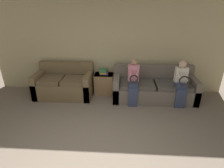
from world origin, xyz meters
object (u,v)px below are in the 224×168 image
(child_right_seated, at_px, (181,82))
(child_left_seated, at_px, (133,81))
(couch_main, at_px, (153,88))
(side_shelf, at_px, (104,83))
(book_stack, at_px, (104,72))
(couch_side, at_px, (65,84))

(child_right_seated, bearing_deg, child_left_seated, 179.86)
(couch_main, height_order, child_right_seated, child_right_seated)
(side_shelf, xyz_separation_m, book_stack, (-0.01, 0.01, 0.36))
(couch_side, bearing_deg, child_right_seated, -7.58)
(child_right_seated, bearing_deg, couch_main, 148.28)
(child_right_seated, relative_size, side_shelf, 2.00)
(couch_side, distance_m, side_shelf, 1.13)
(child_right_seated, bearing_deg, couch_side, 172.42)
(couch_main, bearing_deg, child_left_seated, -148.48)
(book_stack, bearing_deg, child_right_seated, -17.52)
(couch_main, relative_size, child_right_seated, 1.89)
(couch_main, distance_m, couch_side, 2.53)
(couch_main, bearing_deg, side_shelf, 169.48)
(couch_main, height_order, book_stack, couch_main)
(couch_main, relative_size, book_stack, 7.30)
(couch_main, relative_size, side_shelf, 3.78)
(couch_side, distance_m, book_stack, 1.18)
(child_right_seated, bearing_deg, side_shelf, 162.58)
(couch_side, distance_m, child_right_seated, 3.17)
(child_right_seated, bearing_deg, book_stack, 162.48)
(couch_main, distance_m, book_stack, 1.49)
(child_left_seated, height_order, book_stack, child_left_seated)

